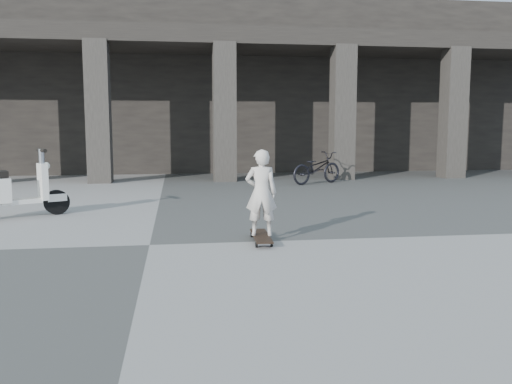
{
  "coord_description": "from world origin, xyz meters",
  "views": [
    {
      "loc": [
        0.4,
        -7.44,
        1.64
      ],
      "look_at": [
        1.55,
        0.47,
        0.65
      ],
      "focal_mm": 38.0,
      "sensor_mm": 36.0,
      "label": 1
    }
  ],
  "objects": [
    {
      "name": "ground",
      "position": [
        0.0,
        0.0,
        0.0
      ],
      "size": [
        90.0,
        90.0,
        0.0
      ],
      "primitive_type": "plane",
      "color": "#444442",
      "rests_on": "ground"
    },
    {
      "name": "colonnade",
      "position": [
        -0.0,
        13.77,
        3.03
      ],
      "size": [
        28.0,
        8.82,
        6.0
      ],
      "color": "black",
      "rests_on": "ground"
    },
    {
      "name": "longboard",
      "position": [
        1.55,
        -0.03,
        0.08
      ],
      "size": [
        0.26,
        0.98,
        0.1
      ],
      "rotation": [
        0.0,
        0.0,
        1.53
      ],
      "color": "black",
      "rests_on": "ground"
    },
    {
      "name": "child",
      "position": [
        1.55,
        -0.03,
        0.7
      ],
      "size": [
        0.47,
        0.34,
        1.21
      ],
      "primitive_type": "imported",
      "rotation": [
        0.0,
        0.0,
        3.01
      ],
      "color": "beige",
      "rests_on": "longboard"
    },
    {
      "name": "scooter",
      "position": [
        -2.67,
        2.46,
        0.48
      ],
      "size": [
        1.63,
        0.98,
        1.22
      ],
      "rotation": [
        0.0,
        0.0,
        0.46
      ],
      "color": "black",
      "rests_on": "ground"
    },
    {
      "name": "bicycle",
      "position": [
        4.27,
        7.3,
        0.45
      ],
      "size": [
        1.79,
        1.32,
        0.9
      ],
      "primitive_type": "imported",
      "rotation": [
        0.0,
        0.0,
        2.06
      ],
      "color": "black",
      "rests_on": "ground"
    }
  ]
}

